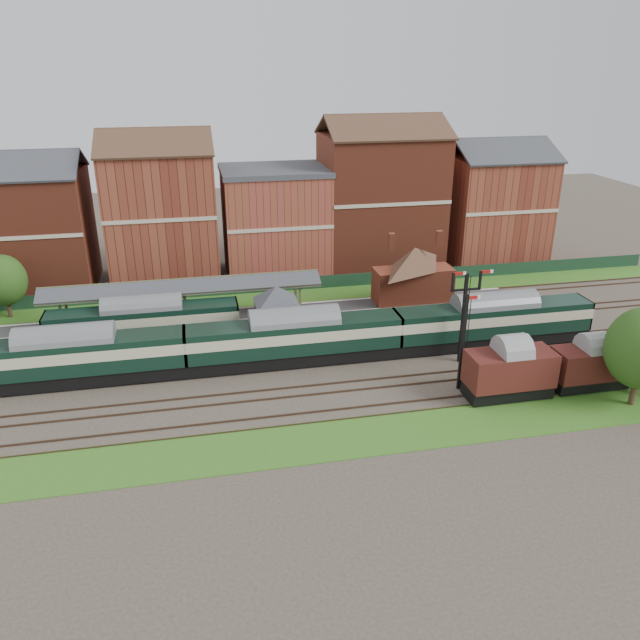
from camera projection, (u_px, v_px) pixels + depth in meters
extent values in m
plane|color=#473D33|center=(318.00, 361.00, 54.02)|extent=(160.00, 160.00, 0.00)
cube|color=#2D6619|center=(288.00, 297.00, 68.44)|extent=(90.00, 4.50, 0.06)
cube|color=#2D6619|center=(352.00, 437.00, 43.19)|extent=(90.00, 5.00, 0.06)
cube|color=#193823|center=(285.00, 285.00, 69.96)|extent=(90.00, 0.12, 1.50)
cube|color=#2D2D2D|center=(248.00, 318.00, 61.67)|extent=(55.00, 3.40, 1.00)
cube|color=#636F4F|center=(278.00, 336.00, 55.92)|extent=(3.40, 3.20, 2.40)
cube|color=brown|center=(277.00, 314.00, 55.06)|extent=(3.60, 3.40, 2.00)
pyramid|color=#383A3F|center=(276.00, 295.00, 54.36)|extent=(5.40, 5.40, 1.60)
cube|color=maroon|center=(364.00, 330.00, 57.47)|extent=(3.00, 2.40, 2.20)
cube|color=#4C3323|center=(366.00, 318.00, 56.32)|extent=(3.20, 1.34, 0.79)
cube|color=#4C3323|center=(362.00, 313.00, 57.49)|extent=(3.20, 1.34, 0.79)
cube|color=brown|center=(413.00, 285.00, 64.01)|extent=(8.00, 3.00, 3.50)
pyramid|color=#4C3323|center=(414.00, 258.00, 62.90)|extent=(8.10, 8.10, 2.20)
cube|color=brown|center=(391.00, 255.00, 62.23)|extent=(0.60, 0.60, 1.60)
cube|color=brown|center=(438.00, 252.00, 63.18)|extent=(0.60, 0.60, 1.60)
cube|color=brown|center=(61.00, 316.00, 56.44)|extent=(0.22, 0.22, 3.40)
cube|color=brown|center=(296.00, 289.00, 62.93)|extent=(0.22, 0.22, 3.40)
cube|color=#383A3F|center=(183.00, 286.00, 58.09)|extent=(26.00, 1.99, 0.90)
cube|color=#383A3F|center=(183.00, 280.00, 59.80)|extent=(26.00, 1.99, 0.90)
cube|color=brown|center=(183.00, 279.00, 58.80)|extent=(26.00, 0.20, 0.20)
cube|color=black|center=(463.00, 319.00, 52.48)|extent=(0.25, 0.25, 8.00)
cube|color=black|center=(466.00, 290.00, 51.47)|extent=(2.60, 0.18, 0.18)
cube|color=#B2140F|center=(460.00, 274.00, 50.78)|extent=(1.10, 0.08, 0.25)
cube|color=#B2140F|center=(487.00, 272.00, 51.23)|extent=(1.10, 0.08, 0.25)
cube|color=black|center=(463.00, 343.00, 48.04)|extent=(0.25, 0.25, 8.00)
cube|color=#B2140F|center=(474.00, 297.00, 46.71)|extent=(1.10, 0.08, 0.25)
cube|color=brown|center=(24.00, 232.00, 68.74)|extent=(14.00, 10.00, 13.00)
cube|color=maroon|center=(162.00, 217.00, 71.19)|extent=(12.00, 10.00, 15.00)
cube|color=#973E30|center=(275.00, 224.00, 74.22)|extent=(12.00, 10.00, 12.00)
cube|color=brown|center=(381.00, 202.00, 75.90)|extent=(14.00, 10.00, 16.00)
cube|color=maroon|center=(493.00, 209.00, 79.32)|extent=(12.00, 10.00, 13.00)
cube|color=black|center=(72.00, 376.00, 49.94)|extent=(18.16, 2.54, 1.11)
cube|color=black|center=(68.00, 355.00, 49.21)|extent=(18.16, 2.82, 2.62)
cube|color=beige|center=(67.00, 352.00, 49.09)|extent=(18.18, 2.86, 0.91)
cube|color=slate|center=(65.00, 339.00, 48.64)|extent=(18.16, 2.82, 0.61)
cube|color=black|center=(295.00, 356.00, 53.37)|extent=(18.16, 2.54, 1.11)
cube|color=black|center=(295.00, 336.00, 52.64)|extent=(18.16, 2.82, 2.62)
cube|color=beige|center=(295.00, 333.00, 52.52)|extent=(18.18, 2.86, 0.91)
cube|color=slate|center=(294.00, 320.00, 52.07)|extent=(18.16, 2.82, 0.61)
cube|color=black|center=(491.00, 338.00, 56.80)|extent=(18.16, 2.54, 1.11)
cube|color=black|center=(493.00, 319.00, 56.07)|extent=(18.16, 2.82, 2.62)
cube|color=beige|center=(494.00, 316.00, 55.95)|extent=(18.18, 2.86, 0.91)
cube|color=slate|center=(495.00, 304.00, 55.50)|extent=(18.16, 2.82, 0.61)
cube|color=black|center=(146.00, 338.00, 56.85)|extent=(16.93, 2.37, 1.03)
cube|color=black|center=(144.00, 320.00, 56.17)|extent=(16.93, 2.63, 2.45)
cube|color=beige|center=(143.00, 317.00, 56.06)|extent=(16.95, 2.67, 0.85)
cube|color=slate|center=(142.00, 306.00, 55.64)|extent=(16.93, 2.63, 0.56)
cube|color=black|center=(507.00, 389.00, 48.13)|extent=(6.62, 2.44, 0.99)
cube|color=#4F1916|center=(510.00, 368.00, 47.42)|extent=(6.62, 2.87, 2.65)
cube|color=gray|center=(512.00, 351.00, 46.85)|extent=(6.62, 2.87, 0.49)
cube|color=black|center=(588.00, 381.00, 49.46)|extent=(6.00, 2.21, 0.90)
cube|color=#4F1916|center=(591.00, 362.00, 48.82)|extent=(6.00, 2.60, 2.40)
cube|color=gray|center=(594.00, 347.00, 48.30)|extent=(6.00, 2.60, 0.44)
cylinder|color=#382619|center=(635.00, 383.00, 46.57)|extent=(0.44, 0.44, 3.65)
cylinder|color=#382619|center=(8.00, 303.00, 62.55)|extent=(0.44, 0.44, 3.05)
ellipsoid|color=#1F4213|center=(3.00, 280.00, 61.60)|extent=(4.48, 4.48, 5.15)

